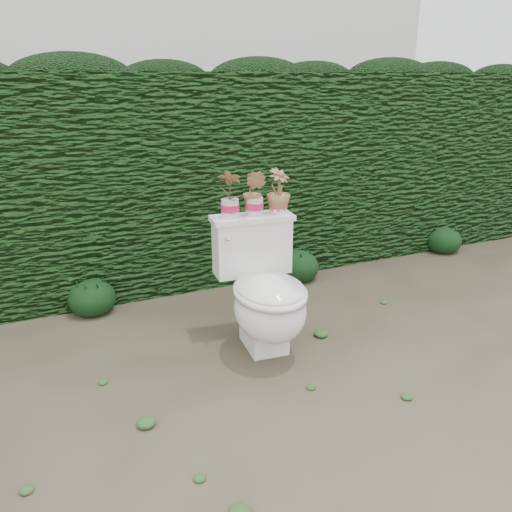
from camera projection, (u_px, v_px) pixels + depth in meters
name	position (u px, v px, depth m)	size (l,w,h in m)	color
ground	(255.00, 361.00, 2.91)	(60.00, 60.00, 0.00)	brown
hedge	(175.00, 178.00, 4.02)	(8.00, 1.00, 1.60)	#204C19
house_wall	(132.00, 47.00, 7.63)	(8.00, 3.50, 4.00)	silver
toilet	(265.00, 294.00, 2.94)	(0.52, 0.72, 0.78)	white
potted_plant_left	(230.00, 195.00, 2.92)	(0.15, 0.10, 0.28)	#297023
potted_plant_center	(254.00, 194.00, 2.97)	(0.14, 0.12, 0.26)	#297023
potted_plant_right	(278.00, 192.00, 3.02)	(0.14, 0.14, 0.26)	#297023
liriope_clump_1	(91.00, 295.00, 3.48)	(0.33, 0.33, 0.26)	#113312
liriope_clump_2	(298.00, 263.00, 4.06)	(0.34, 0.34, 0.27)	#113312
liriope_clump_3	(444.00, 238.00, 4.72)	(0.33, 0.33, 0.26)	#113312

